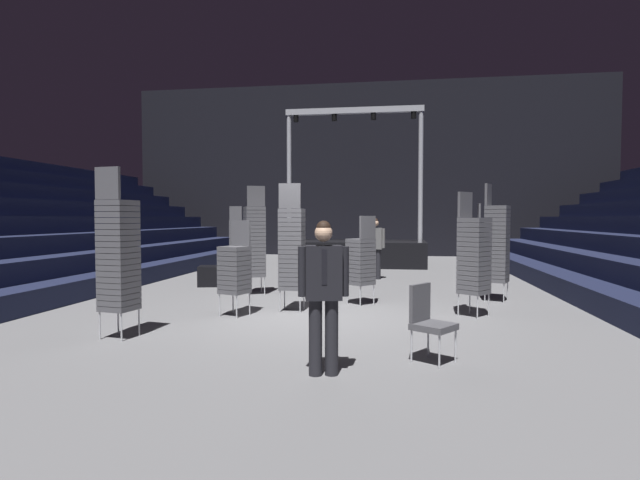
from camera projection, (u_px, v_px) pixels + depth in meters
The scene contains 16 objects.
ground_plane at pixel (310, 320), 8.95m from camera, with size 22.00×30.00×0.10m, color slate.
arena_end_wall at pixel (365, 170), 23.58m from camera, with size 22.00×0.30×8.00m, color black.
stage_riser at pixel (356, 249), 18.73m from camera, with size 5.07×2.73×5.55m.
man_with_tie at pixel (324, 288), 5.61m from camera, with size 0.57×0.31×1.73m.
chair_stack_front_left at pixel (471, 243), 13.60m from camera, with size 0.47×0.47×2.14m.
chair_stack_front_right at pixel (474, 254), 9.01m from camera, with size 0.62×0.62×2.22m.
chair_stack_mid_left at pixel (255, 240), 11.65m from camera, with size 0.59×0.59×2.48m.
chair_stack_mid_right at pixel (237, 238), 16.83m from camera, with size 0.49×0.49×2.14m.
chair_stack_mid_centre at pixel (497, 242), 10.65m from camera, with size 0.58×0.58×2.48m.
chair_stack_rear_left at pixel (292, 248), 9.55m from camera, with size 0.44×0.44×2.39m.
chair_stack_rear_right at pixel (361, 260), 10.25m from camera, with size 0.62×0.62×1.79m.
chair_stack_rear_centre at pixel (235, 268), 9.07m from camera, with size 0.56×0.56×1.71m.
chair_stack_aisle_left at pixel (118, 253), 7.38m from camera, with size 0.51×0.51×2.48m.
crew_worker_near_stage at pixel (375, 245), 14.46m from camera, with size 0.57×0.26×1.75m.
equipment_road_case at pixel (217, 276), 13.06m from camera, with size 0.90×0.60×0.52m, color black.
loose_chair_near_man at pixel (429, 318), 6.16m from camera, with size 0.61×0.61×0.95m.
Camera 1 is at (1.50, -8.75, 1.76)m, focal length 28.44 mm.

